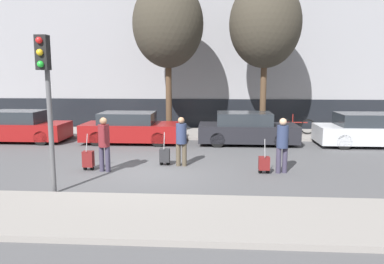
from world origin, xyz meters
name	(u,v)px	position (x,y,z in m)	size (l,w,h in m)	color
ground_plane	(145,171)	(0.00, 0.00, 0.00)	(80.00, 80.00, 0.00)	#4C4C4F
sidewalk_near	(111,215)	(0.00, -3.75, 0.06)	(28.00, 2.50, 0.12)	gray
sidewalk_far	(172,133)	(0.00, 7.00, 0.06)	(28.00, 3.00, 0.12)	gray
building_facade	(179,9)	(0.00, 10.49, 6.49)	(28.00, 2.65, 13.01)	gray
parked_car_0	(21,127)	(-6.39, 4.65, 0.64)	(3.94, 1.71, 1.36)	maroon
parked_car_1	(131,128)	(-1.52, 4.70, 0.63)	(4.15, 1.80, 1.32)	maroon
parked_car_2	(247,129)	(3.45, 4.70, 0.64)	(4.11, 1.74, 1.35)	black
parked_car_3	(371,131)	(8.53, 4.61, 0.64)	(4.49, 1.80, 1.35)	#B7BABF
pedestrian_left	(104,141)	(-1.22, -0.11, 0.94)	(0.35, 0.34, 1.66)	#383347
trolley_left	(88,159)	(-1.76, -0.02, 0.36)	(0.34, 0.29, 1.15)	maroon
pedestrian_center	(181,139)	(1.05, 0.74, 0.90)	(0.35, 0.34, 1.59)	#4C4233
trolley_center	(165,155)	(0.50, 0.77, 0.33)	(0.34, 0.29, 1.09)	#262628
pedestrian_right	(282,142)	(4.14, 0.08, 0.94)	(0.34, 0.34, 1.66)	#383347
trolley_right	(264,163)	(3.60, -0.04, 0.32)	(0.34, 0.29, 1.06)	maroon
traffic_light	(46,83)	(-1.86, -2.36, 2.74)	(0.28, 0.47, 3.84)	#515154
parked_bicycle	(296,126)	(5.95, 6.77, 0.49)	(1.77, 0.06, 0.96)	black
bare_tree_near_crossing	(265,24)	(4.30, 6.39, 5.14)	(3.21, 3.21, 7.01)	#4C3826
bare_tree_down_street	(168,25)	(-0.08, 6.41, 5.16)	(3.23, 3.23, 7.04)	#4C3826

